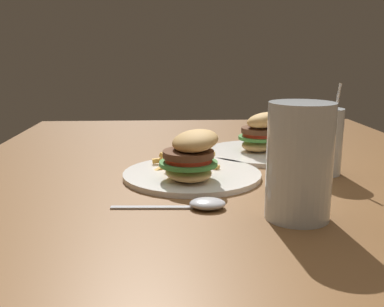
% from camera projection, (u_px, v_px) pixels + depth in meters
% --- Properties ---
extents(dining_table, '(1.44, 1.08, 0.78)m').
position_uv_depth(dining_table, '(219.00, 238.00, 0.92)').
color(dining_table, brown).
rests_on(dining_table, ground_plane).
extents(meal_plate_near, '(0.27, 0.27, 0.11)m').
position_uv_depth(meal_plate_near, '(191.00, 165.00, 0.84)').
color(meal_plate_near, white).
rests_on(meal_plate_near, dining_table).
extents(beer_glass, '(0.09, 0.09, 0.17)m').
position_uv_depth(beer_glass, '(299.00, 166.00, 0.64)').
color(beer_glass, silver).
rests_on(beer_glass, dining_table).
extents(juice_glass, '(0.07, 0.07, 0.18)m').
position_uv_depth(juice_glass, '(323.00, 144.00, 0.88)').
color(juice_glass, silver).
rests_on(juice_glass, dining_table).
extents(spoon, '(0.05, 0.18, 0.02)m').
position_uv_depth(spoon, '(203.00, 204.00, 0.69)').
color(spoon, silver).
rests_on(spoon, dining_table).
extents(meal_plate_far, '(0.25, 0.25, 0.11)m').
position_uv_depth(meal_plate_far, '(260.00, 142.00, 1.05)').
color(meal_plate_far, white).
rests_on(meal_plate_far, dining_table).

